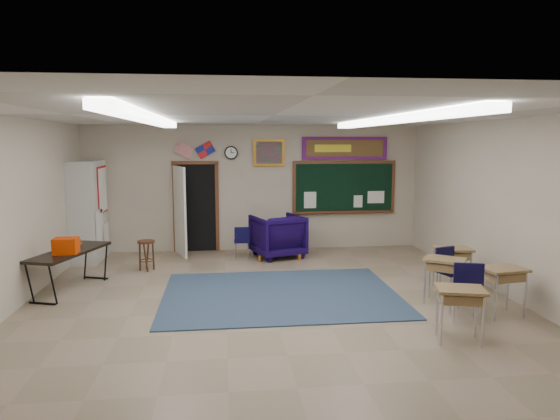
{
  "coord_description": "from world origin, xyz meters",
  "views": [
    {
      "loc": [
        -0.76,
        -7.45,
        2.63
      ],
      "look_at": [
        0.27,
        1.5,
        1.38
      ],
      "focal_mm": 32.0,
      "sensor_mm": 36.0,
      "label": 1
    }
  ],
  "objects": [
    {
      "name": "floor",
      "position": [
        0.0,
        0.0,
        0.0
      ],
      "size": [
        9.0,
        9.0,
        0.0
      ],
      "primitive_type": "plane",
      "color": "gray",
      "rests_on": "ground"
    },
    {
      "name": "back_wall",
      "position": [
        0.0,
        4.5,
        1.5
      ],
      "size": [
        8.0,
        0.04,
        3.0
      ],
      "primitive_type": "cube",
      "color": "#A79B87",
      "rests_on": "floor"
    },
    {
      "name": "front_wall",
      "position": [
        0.0,
        -4.5,
        1.5
      ],
      "size": [
        8.0,
        0.04,
        3.0
      ],
      "primitive_type": "cube",
      "color": "#A79B87",
      "rests_on": "floor"
    },
    {
      "name": "right_wall",
      "position": [
        4.0,
        0.0,
        1.5
      ],
      "size": [
        0.04,
        9.0,
        3.0
      ],
      "primitive_type": "cube",
      "color": "#A79B87",
      "rests_on": "floor"
    },
    {
      "name": "ceiling",
      "position": [
        0.0,
        0.0,
        3.0
      ],
      "size": [
        8.0,
        9.0,
        0.04
      ],
      "primitive_type": "cube",
      "color": "white",
      "rests_on": "back_wall"
    },
    {
      "name": "area_rug",
      "position": [
        0.2,
        0.8,
        0.01
      ],
      "size": [
        4.0,
        3.0,
        0.02
      ],
      "primitive_type": "cube",
      "color": "#2C3C55",
      "rests_on": "floor"
    },
    {
      "name": "fluorescent_strips",
      "position": [
        0.0,
        0.0,
        2.94
      ],
      "size": [
        3.86,
        6.0,
        0.1
      ],
      "primitive_type": null,
      "color": "white",
      "rests_on": "ceiling"
    },
    {
      "name": "doorway",
      "position": [
        -1.5,
        4.35,
        1.06
      ],
      "size": [
        1.1,
        0.89,
        2.16
      ],
      "color": "black",
      "rests_on": "back_wall"
    },
    {
      "name": "chalkboard",
      "position": [
        2.2,
        4.46,
        1.46
      ],
      "size": [
        2.55,
        0.14,
        1.3
      ],
      "color": "brown",
      "rests_on": "back_wall"
    },
    {
      "name": "bulletin_board",
      "position": [
        2.2,
        4.47,
        2.45
      ],
      "size": [
        2.1,
        0.05,
        0.55
      ],
      "color": "#B70F21",
      "rests_on": "back_wall"
    },
    {
      "name": "framed_art_print",
      "position": [
        0.35,
        4.47,
        2.35
      ],
      "size": [
        0.75,
        0.05,
        0.65
      ],
      "color": "#AA7120",
      "rests_on": "back_wall"
    },
    {
      "name": "wall_clock",
      "position": [
        -0.55,
        4.47,
        2.35
      ],
      "size": [
        0.32,
        0.05,
        0.32
      ],
      "color": "black",
      "rests_on": "back_wall"
    },
    {
      "name": "wall_flags",
      "position": [
        -1.4,
        4.44,
        2.48
      ],
      "size": [
        1.16,
        0.06,
        0.7
      ],
      "primitive_type": null,
      "color": "red",
      "rests_on": "back_wall"
    },
    {
      "name": "storage_cabinet",
      "position": [
        -3.71,
        3.85,
        1.1
      ],
      "size": [
        0.59,
        1.25,
        2.2
      ],
      "color": "beige",
      "rests_on": "floor"
    },
    {
      "name": "wingback_armchair",
      "position": [
        0.47,
        3.64,
        0.48
      ],
      "size": [
        1.31,
        1.33,
        0.97
      ],
      "primitive_type": "imported",
      "rotation": [
        0.0,
        0.0,
        3.46
      ],
      "color": "black",
      "rests_on": "floor"
    },
    {
      "name": "student_chair_reading",
      "position": [
        -0.35,
        3.63,
        0.37
      ],
      "size": [
        0.37,
        0.37,
        0.73
      ],
      "primitive_type": null,
      "rotation": [
        0.0,
        0.0,
        3.12
      ],
      "color": "black",
      "rests_on": "floor"
    },
    {
      "name": "student_chair_desk_a",
      "position": [
        2.75,
        -0.73,
        0.46
      ],
      "size": [
        0.56,
        0.56,
        0.91
      ],
      "primitive_type": null,
      "rotation": [
        0.0,
        0.0,
        2.86
      ],
      "color": "black",
      "rests_on": "floor"
    },
    {
      "name": "student_chair_desk_b",
      "position": [
        3.04,
        0.32,
        0.42
      ],
      "size": [
        0.53,
        0.53,
        0.84
      ],
      "primitive_type": null,
      "rotation": [
        0.0,
        0.0,
        0.3
      ],
      "color": "black",
      "rests_on": "floor"
    },
    {
      "name": "student_desk_front_left",
      "position": [
        2.78,
        0.05,
        0.42
      ],
      "size": [
        0.78,
        0.74,
        0.75
      ],
      "rotation": [
        0.0,
        0.0,
        -0.61
      ],
      "color": "olive",
      "rests_on": "floor"
    },
    {
      "name": "student_desk_front_right",
      "position": [
        3.27,
        0.78,
        0.42
      ],
      "size": [
        0.68,
        0.54,
        0.76
      ],
      "rotation": [
        0.0,
        0.0,
        -0.11
      ],
      "color": "olive",
      "rests_on": "floor"
    },
    {
      "name": "student_desk_back_left",
      "position": [
        2.3,
        -1.48,
        0.41
      ],
      "size": [
        0.71,
        0.6,
        0.73
      ],
      "rotation": [
        0.0,
        0.0,
        -0.26
      ],
      "color": "olive",
      "rests_on": "floor"
    },
    {
      "name": "student_desk_back_right",
      "position": [
        3.4,
        -0.61,
        0.42
      ],
      "size": [
        0.69,
        0.56,
        0.75
      ],
      "rotation": [
        0.0,
        0.0,
        0.15
      ],
      "color": "olive",
      "rests_on": "floor"
    },
    {
      "name": "folding_table",
      "position": [
        -3.45,
        1.45,
        0.4
      ],
      "size": [
        1.1,
        1.84,
        0.99
      ],
      "rotation": [
        0.0,
        0.0,
        -0.32
      ],
      "color": "black",
      "rests_on": "floor"
    },
    {
      "name": "wooden_stool",
      "position": [
        -2.33,
        2.74,
        0.32
      ],
      "size": [
        0.35,
        0.35,
        0.62
      ],
      "color": "#492A16",
      "rests_on": "floor"
    }
  ]
}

